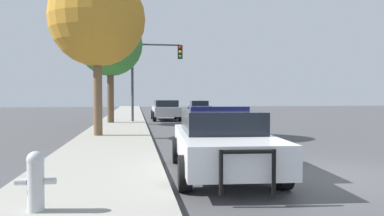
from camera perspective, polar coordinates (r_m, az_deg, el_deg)
ground_plane at (r=8.96m, az=20.03°, el=-9.67°), size 110.00×110.00×0.00m
sidewalk_left at (r=7.93m, az=-14.98°, el=-10.64°), size 3.00×110.00×0.13m
police_car at (r=8.58m, az=4.45°, el=-4.89°), size 2.34×5.05×1.53m
fire_hydrant at (r=5.85m, az=-22.72°, el=-9.97°), size 0.56×0.24×0.86m
traffic_light at (r=24.73m, az=-6.04°, el=6.40°), size 3.36×0.35×5.15m
car_background_midblock at (r=27.53m, az=-4.00°, el=-0.23°), size 2.05×4.55×1.47m
car_background_oncoming at (r=35.74m, az=1.12°, el=0.13°), size 2.25×4.32×1.33m
tree_sidewalk_near at (r=16.40m, az=-14.24°, el=13.01°), size 3.96×3.96×6.84m
tree_sidewalk_mid at (r=23.99m, az=-12.36°, el=9.45°), size 3.97×3.97×6.86m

